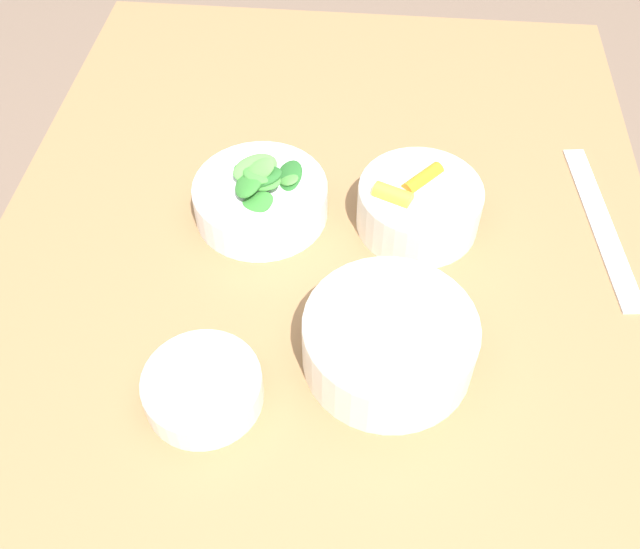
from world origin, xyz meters
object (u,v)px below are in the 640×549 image
at_px(bowl_greens, 261,196).
at_px(bowl_cookies, 203,386).
at_px(ruler, 601,224).
at_px(bowl_carrots, 419,204).
at_px(bowl_beans_hotdog, 389,342).

bearing_deg(bowl_greens, bowl_cookies, -4.08).
bearing_deg(ruler, bowl_greens, -87.36).
bearing_deg(bowl_greens, bowl_carrots, 89.76).
xyz_separation_m(bowl_greens, bowl_beans_hotdog, (0.21, 0.17, 0.00)).
bearing_deg(bowl_beans_hotdog, bowl_greens, -141.21).
xyz_separation_m(bowl_carrots, bowl_cookies, (0.27, -0.22, -0.01)).
bearing_deg(ruler, bowl_cookies, -56.97).
bearing_deg(bowl_beans_hotdog, ruler, 130.83).
height_order(bowl_carrots, bowl_beans_hotdog, bowl_carrots).
bearing_deg(bowl_cookies, bowl_carrots, 141.47).
bearing_deg(bowl_cookies, bowl_beans_hotdog, 109.20).
distance_m(bowl_carrots, bowl_greens, 0.20).
bearing_deg(bowl_cookies, ruler, 123.03).
distance_m(bowl_greens, bowl_beans_hotdog, 0.27).
distance_m(bowl_beans_hotdog, ruler, 0.35).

